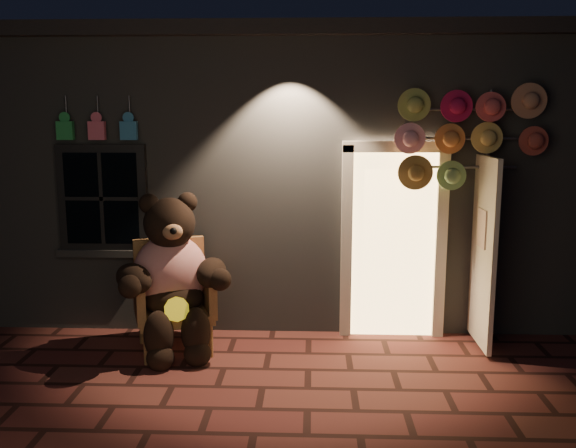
{
  "coord_description": "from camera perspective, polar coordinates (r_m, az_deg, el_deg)",
  "views": [
    {
      "loc": [
        0.45,
        -5.22,
        2.45
      ],
      "look_at": [
        0.2,
        1.0,
        1.35
      ],
      "focal_mm": 38.0,
      "sensor_mm": 36.0,
      "label": 1
    }
  ],
  "objects": [
    {
      "name": "wicker_armchair",
      "position": [
        6.63,
        -10.73,
        -6.58
      ],
      "size": [
        0.97,
        0.93,
        1.15
      ],
      "rotation": [
        0.0,
        0.0,
        0.35
      ],
      "color": "#A3753F",
      "rests_on": "ground"
    },
    {
      "name": "teddy_bear",
      "position": [
        6.43,
        -10.81,
        -4.87
      ],
      "size": [
        1.17,
        1.1,
        1.71
      ],
      "rotation": [
        0.0,
        0.0,
        0.35
      ],
      "color": "red",
      "rests_on": "ground"
    },
    {
      "name": "ground",
      "position": [
        5.79,
        -2.42,
        -15.04
      ],
      "size": [
        60.0,
        60.0,
        0.0
      ],
      "primitive_type": "plane",
      "color": "#582821",
      "rests_on": "ground"
    },
    {
      "name": "shop_building",
      "position": [
        9.25,
        -0.45,
        5.6
      ],
      "size": [
        7.3,
        5.95,
        3.51
      ],
      "color": "slate",
      "rests_on": "ground"
    },
    {
      "name": "hat_rack",
      "position": [
        6.7,
        16.19,
        7.98
      ],
      "size": [
        1.55,
        0.22,
        2.75
      ],
      "color": "#59595E",
      "rests_on": "ground"
    }
  ]
}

